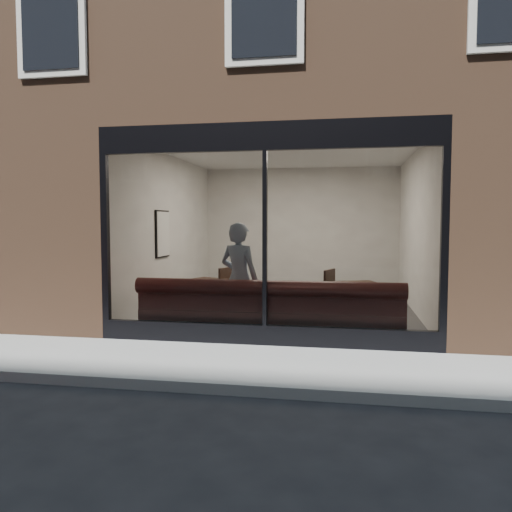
% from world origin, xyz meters
% --- Properties ---
extents(ground, '(120.00, 120.00, 0.00)m').
position_xyz_m(ground, '(0.00, 0.00, 0.00)').
color(ground, black).
rests_on(ground, ground).
extents(sidewalk_near, '(40.00, 2.00, 0.01)m').
position_xyz_m(sidewalk_near, '(0.00, 1.00, 0.01)').
color(sidewalk_near, gray).
rests_on(sidewalk_near, ground).
extents(kerb_near, '(40.00, 0.10, 0.12)m').
position_xyz_m(kerb_near, '(0.00, -0.05, 0.06)').
color(kerb_near, gray).
rests_on(kerb_near, ground).
extents(host_building_pier_left, '(2.50, 12.00, 3.20)m').
position_xyz_m(host_building_pier_left, '(-3.75, 8.00, 1.60)').
color(host_building_pier_left, brown).
rests_on(host_building_pier_left, ground).
extents(host_building_pier_right, '(2.50, 12.00, 3.20)m').
position_xyz_m(host_building_pier_right, '(3.75, 8.00, 1.60)').
color(host_building_pier_right, brown).
rests_on(host_building_pier_right, ground).
extents(host_building_backfill, '(5.00, 6.00, 3.20)m').
position_xyz_m(host_building_backfill, '(0.00, 11.00, 1.60)').
color(host_building_backfill, brown).
rests_on(host_building_backfill, ground).
extents(cafe_floor, '(6.00, 6.00, 0.00)m').
position_xyz_m(cafe_floor, '(0.00, 5.00, 0.02)').
color(cafe_floor, '#2D2D30').
rests_on(cafe_floor, ground).
extents(cafe_ceiling, '(6.00, 6.00, 0.00)m').
position_xyz_m(cafe_ceiling, '(0.00, 5.00, 3.19)').
color(cafe_ceiling, white).
rests_on(cafe_ceiling, host_building_upper).
extents(cafe_wall_back, '(5.00, 0.00, 5.00)m').
position_xyz_m(cafe_wall_back, '(0.00, 7.99, 1.60)').
color(cafe_wall_back, beige).
rests_on(cafe_wall_back, ground).
extents(cafe_wall_left, '(0.00, 6.00, 6.00)m').
position_xyz_m(cafe_wall_left, '(-2.49, 5.00, 1.60)').
color(cafe_wall_left, beige).
rests_on(cafe_wall_left, ground).
extents(cafe_wall_right, '(0.00, 6.00, 6.00)m').
position_xyz_m(cafe_wall_right, '(2.49, 5.00, 1.60)').
color(cafe_wall_right, beige).
rests_on(cafe_wall_right, ground).
extents(storefront_kick, '(5.00, 0.10, 0.30)m').
position_xyz_m(storefront_kick, '(0.00, 2.05, 0.15)').
color(storefront_kick, black).
rests_on(storefront_kick, ground).
extents(storefront_header, '(5.00, 0.10, 0.40)m').
position_xyz_m(storefront_header, '(0.00, 2.05, 3.00)').
color(storefront_header, black).
rests_on(storefront_header, host_building_upper).
extents(storefront_mullion, '(0.06, 0.10, 2.50)m').
position_xyz_m(storefront_mullion, '(0.00, 2.05, 1.55)').
color(storefront_mullion, black).
rests_on(storefront_mullion, storefront_kick).
extents(storefront_glass, '(4.80, 0.00, 4.80)m').
position_xyz_m(storefront_glass, '(0.00, 2.02, 1.55)').
color(storefront_glass, white).
rests_on(storefront_glass, storefront_kick).
extents(banquette, '(4.00, 0.55, 0.45)m').
position_xyz_m(banquette, '(0.00, 2.45, 0.23)').
color(banquette, black).
rests_on(banquette, cafe_floor).
extents(person, '(0.75, 0.62, 1.78)m').
position_xyz_m(person, '(-0.52, 2.73, 0.89)').
color(person, '#97ADC4').
rests_on(person, cafe_floor).
extents(cafe_table_left, '(0.81, 0.81, 0.04)m').
position_xyz_m(cafe_table_left, '(-1.32, 3.66, 0.74)').
color(cafe_table_left, black).
rests_on(cafe_table_left, cafe_floor).
extents(cafe_table_right, '(0.88, 0.88, 0.04)m').
position_xyz_m(cafe_table_right, '(1.37, 3.58, 0.74)').
color(cafe_table_right, black).
rests_on(cafe_table_right, cafe_floor).
extents(cafe_chair_left, '(0.62, 0.62, 0.05)m').
position_xyz_m(cafe_chair_left, '(-1.20, 4.05, 0.24)').
color(cafe_chair_left, black).
rests_on(cafe_chair_left, cafe_floor).
extents(cafe_chair_right, '(0.59, 0.59, 0.04)m').
position_xyz_m(cafe_chair_right, '(0.69, 3.98, 0.24)').
color(cafe_chair_right, black).
rests_on(cafe_chair_right, cafe_floor).
extents(wall_poster, '(0.02, 0.66, 0.88)m').
position_xyz_m(wall_poster, '(-2.45, 4.51, 1.56)').
color(wall_poster, white).
rests_on(wall_poster, cafe_wall_left).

